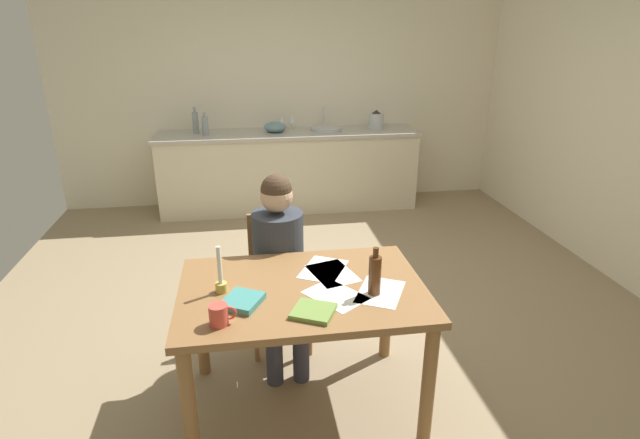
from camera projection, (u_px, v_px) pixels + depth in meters
ground_plane at (318, 305)px, 3.90m from camera, size 5.20×5.20×0.04m
wall_back at (284, 92)px, 5.82m from camera, size 5.20×0.12×2.60m
kitchen_counter at (289, 170)px, 5.79m from camera, size 2.94×0.64×0.90m
dining_table at (303, 306)px, 2.63m from camera, size 1.27×0.87×0.75m
chair_at_table at (278, 274)px, 3.29m from camera, size 0.41×0.41×0.88m
person_seated at (280, 258)px, 3.09m from camera, size 0.33×0.60×1.19m
coffee_mug at (219, 315)px, 2.25m from camera, size 0.13×0.09×0.10m
candlestick at (221, 280)px, 2.52m from camera, size 0.06×0.06×0.25m
book_magazine at (242, 301)px, 2.43m from camera, size 0.24×0.25×0.03m
book_cookery at (313, 311)px, 2.35m from camera, size 0.25×0.24×0.02m
paper_letter at (335, 295)px, 2.51m from camera, size 0.34×0.36×0.00m
paper_bill at (380, 292)px, 2.54m from camera, size 0.32×0.36×0.00m
paper_envelope at (323, 269)px, 2.78m from camera, size 0.32×0.36×0.00m
paper_receipt at (333, 273)px, 2.74m from camera, size 0.28×0.34×0.00m
wine_bottle_on_table at (375, 275)px, 2.49m from camera, size 0.06×0.06×0.26m
sink_unit at (326, 129)px, 5.69m from camera, size 0.36×0.36×0.24m
bottle_oil at (196, 122)px, 5.50m from camera, size 0.07×0.07×0.29m
bottle_vinegar at (205, 126)px, 5.42m from camera, size 0.07×0.07×0.25m
mixing_bowl at (275, 127)px, 5.60m from camera, size 0.25×0.25×0.11m
stovetop_kettle at (376, 121)px, 5.74m from camera, size 0.18×0.18×0.22m
wine_glass_near_sink at (292, 120)px, 5.74m from camera, size 0.07×0.07×0.15m
wine_glass_by_kettle at (282, 120)px, 5.72m from camera, size 0.07×0.07×0.15m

